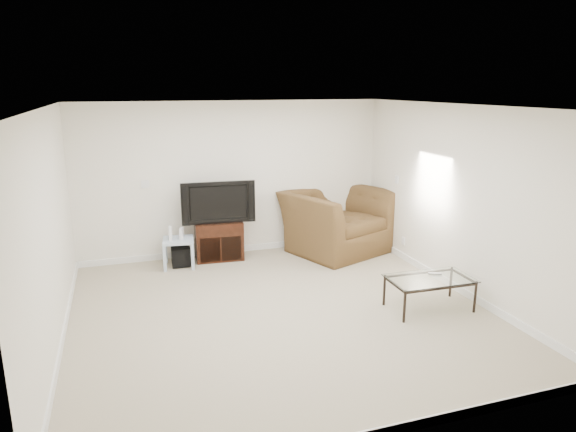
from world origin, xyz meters
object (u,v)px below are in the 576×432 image
object	(u,v)px
tv_stand	(219,240)
television	(218,201)
coffee_table	(429,293)
side_table	(179,253)
recliner	(338,211)
subwoofer	(181,256)

from	to	relation	value
tv_stand	television	world-z (taller)	television
coffee_table	tv_stand	bearing A→B (deg)	127.47
side_table	recliner	distance (m)	2.69
subwoofer	tv_stand	bearing A→B (deg)	16.19
recliner	side_table	bearing A→B (deg)	158.05
recliner	coffee_table	size ratio (longest dim) A/B	1.51
television	subwoofer	world-z (taller)	television
subwoofer	coffee_table	xyz separation A→B (m)	(2.76, -2.59, 0.05)
television	coffee_table	size ratio (longest dim) A/B	1.03
tv_stand	coffee_table	distance (m)	3.49
side_table	recliner	size ratio (longest dim) A/B	0.29
subwoofer	recliner	bearing A→B (deg)	-1.00
recliner	coffee_table	distance (m)	2.59
tv_stand	recliner	size ratio (longest dim) A/B	0.47
television	tv_stand	bearing A→B (deg)	89.76
subwoofer	coffee_table	distance (m)	3.78
tv_stand	coffee_table	xyz separation A→B (m)	(2.12, -2.77, -0.11)
television	side_table	distance (m)	1.00
side_table	recliner	xyz separation A→B (m)	(2.65, -0.03, 0.47)
tv_stand	subwoofer	world-z (taller)	tv_stand
television	subwoofer	xyz separation A→B (m)	(-0.63, -0.15, -0.80)
tv_stand	side_table	bearing A→B (deg)	-159.38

